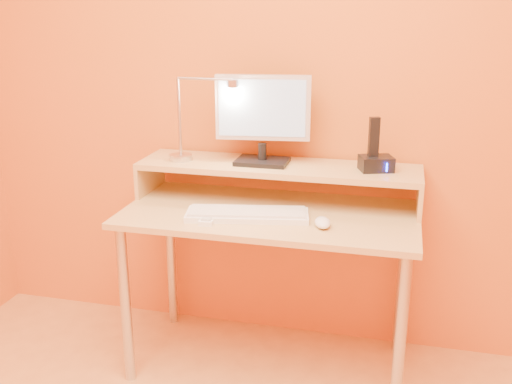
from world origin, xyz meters
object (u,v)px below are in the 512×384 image
(phone_dock, at_px, (376,163))
(mouse, at_px, (323,223))
(monitor_panel, at_px, (263,108))
(remote_control, at_px, (210,216))
(keyboard, at_px, (247,215))
(lamp_base, at_px, (181,157))

(phone_dock, xyz_separation_m, mouse, (-0.18, -0.28, -0.17))
(monitor_panel, relative_size, remote_control, 2.01)
(keyboard, xyz_separation_m, mouse, (0.30, -0.03, 0.01))
(lamp_base, height_order, keyboard, lamp_base)
(phone_dock, bearing_deg, keyboard, -171.97)
(lamp_base, height_order, phone_dock, phone_dock)
(keyboard, xyz_separation_m, remote_control, (-0.14, -0.04, -0.00))
(keyboard, distance_m, mouse, 0.31)
(lamp_base, height_order, remote_control, lamp_base)
(phone_dock, height_order, mouse, phone_dock)
(keyboard, bearing_deg, remote_control, -175.92)
(monitor_panel, xyz_separation_m, remote_control, (-0.14, -0.30, -0.39))
(remote_control, bearing_deg, lamp_base, 124.00)
(phone_dock, distance_m, remote_control, 0.71)
(phone_dock, distance_m, mouse, 0.37)
(keyboard, bearing_deg, monitor_panel, 78.76)
(mouse, xyz_separation_m, remote_control, (-0.45, -0.01, -0.01))
(monitor_panel, relative_size, mouse, 3.76)
(keyboard, bearing_deg, lamp_base, 137.72)
(monitor_panel, height_order, keyboard, monitor_panel)
(monitor_panel, distance_m, remote_control, 0.51)
(monitor_panel, height_order, mouse, monitor_panel)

